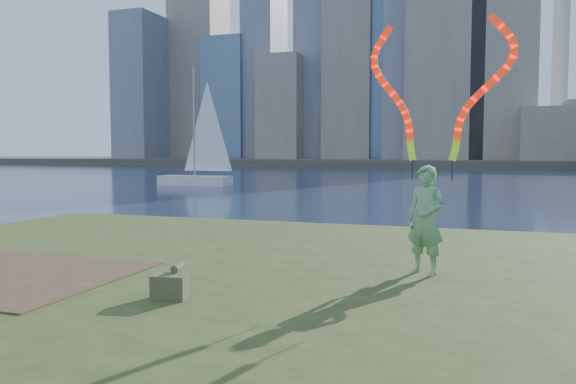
% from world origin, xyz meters
% --- Properties ---
extents(ground, '(320.00, 320.00, 0.00)m').
position_xyz_m(ground, '(0.00, 0.00, 0.00)').
color(ground, '#1A2741').
rests_on(ground, ground).
extents(grassy_knoll, '(20.00, 18.00, 0.80)m').
position_xyz_m(grassy_knoll, '(0.00, -2.30, 0.34)').
color(grassy_knoll, '#354318').
rests_on(grassy_knoll, ground).
extents(dirt_patch, '(3.20, 3.00, 0.02)m').
position_xyz_m(dirt_patch, '(-2.20, -3.20, 0.81)').
color(dirt_patch, '#47331E').
rests_on(dirt_patch, grassy_knoll).
extents(far_shore, '(320.00, 40.00, 1.20)m').
position_xyz_m(far_shore, '(0.00, 95.00, 0.60)').
color(far_shore, '#4A4536').
rests_on(far_shore, ground).
extents(woman_with_ribbons, '(1.87, 0.87, 3.99)m').
position_xyz_m(woman_with_ribbons, '(3.45, -1.13, 2.22)').
color(woman_with_ribbons, '#13771D').
rests_on(woman_with_ribbons, grassy_knoll).
extents(canvas_bag, '(0.46, 0.52, 0.39)m').
position_xyz_m(canvas_bag, '(0.59, -3.54, 0.96)').
color(canvas_bag, '#424325').
rests_on(canvas_bag, grassy_knoll).
extents(sailboat, '(5.90, 1.85, 8.95)m').
position_xyz_m(sailboat, '(-15.76, 28.54, 1.54)').
color(sailboat, white).
rests_on(sailboat, ground).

